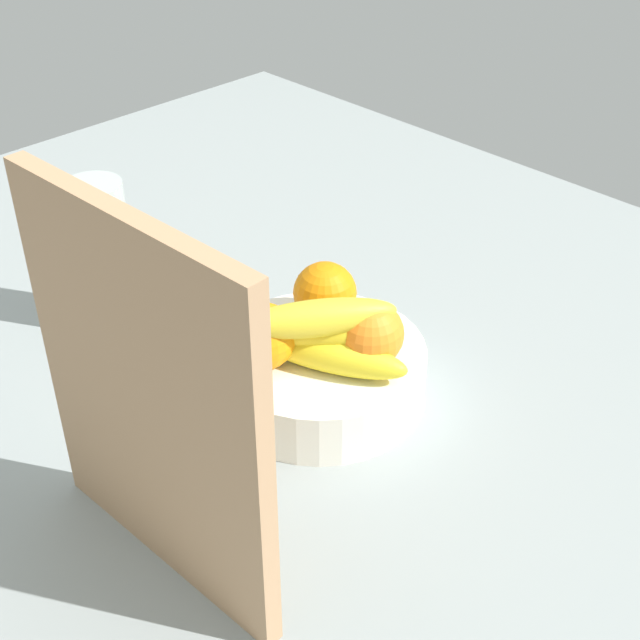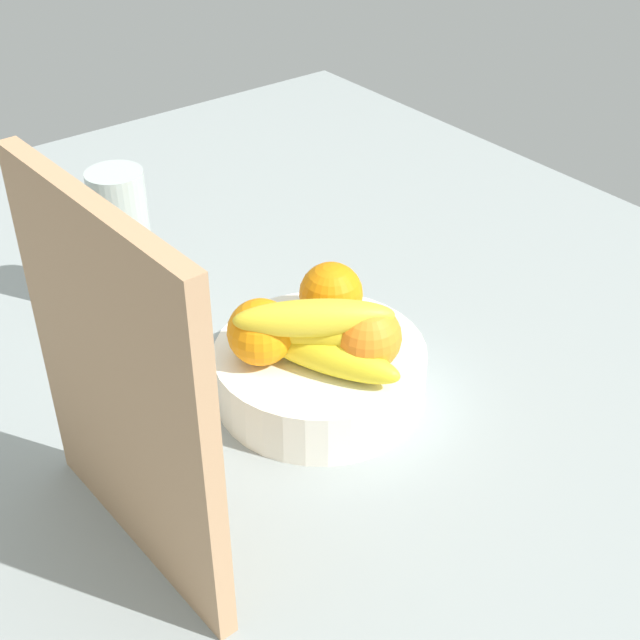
% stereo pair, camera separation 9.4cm
% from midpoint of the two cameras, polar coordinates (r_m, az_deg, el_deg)
% --- Properties ---
extents(ground_plane, '(1.80, 1.40, 0.03)m').
position_cam_midpoint_polar(ground_plane, '(1.00, 3.13, -6.86)').
color(ground_plane, gray).
extents(fruit_bowl, '(0.24, 0.24, 0.06)m').
position_cam_midpoint_polar(fruit_bowl, '(1.00, 2.70, -3.47)').
color(fruit_bowl, white).
rests_on(fruit_bowl, ground_plane).
extents(orange_front_left, '(0.07, 0.07, 0.07)m').
position_cam_midpoint_polar(orange_front_left, '(1.01, 3.39, 1.61)').
color(orange_front_left, orange).
rests_on(orange_front_left, fruit_bowl).
extents(orange_front_right, '(0.07, 0.07, 0.07)m').
position_cam_midpoint_polar(orange_front_right, '(0.95, -0.99, -0.88)').
color(orange_front_right, orange).
rests_on(orange_front_right, fruit_bowl).
extents(orange_center, '(0.07, 0.07, 0.07)m').
position_cam_midpoint_polar(orange_center, '(0.94, 5.96, -1.21)').
color(orange_center, orange).
rests_on(orange_center, fruit_bowl).
extents(banana_bunch, '(0.18, 0.16, 0.08)m').
position_cam_midpoint_polar(banana_bunch, '(0.93, 2.71, -1.03)').
color(banana_bunch, yellow).
rests_on(banana_bunch, fruit_bowl).
extents(cutting_board, '(0.28, 0.03, 0.36)m').
position_cam_midpoint_polar(cutting_board, '(0.75, -9.26, -4.72)').
color(cutting_board, tan).
rests_on(cutting_board, ground_plane).
extents(thermos_tumbler, '(0.07, 0.07, 0.20)m').
position_cam_midpoint_polar(thermos_tumbler, '(1.13, -10.18, 4.79)').
color(thermos_tumbler, '#AEBDB7').
rests_on(thermos_tumbler, ground_plane).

